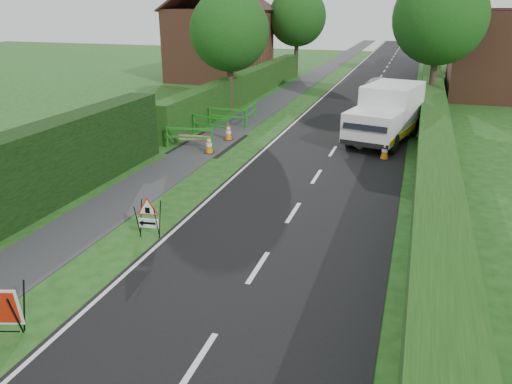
# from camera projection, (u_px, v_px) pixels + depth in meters

# --- Properties ---
(ground) EXTENTS (120.00, 120.00, 0.00)m
(ground) POSITION_uv_depth(u_px,v_px,m) (145.00, 272.00, 11.78)
(ground) COLOR #194413
(ground) RESTS_ON ground
(road_surface) EXTENTS (6.00, 90.00, 0.02)m
(road_surface) POSITION_uv_depth(u_px,v_px,m) (380.00, 78.00, 42.18)
(road_surface) COLOR black
(road_surface) RESTS_ON ground
(footpath) EXTENTS (2.00, 90.00, 0.02)m
(footpath) POSITION_uv_depth(u_px,v_px,m) (316.00, 75.00, 43.76)
(footpath) COLOR #2D2D30
(footpath) RESTS_ON ground
(hedge_west_far) EXTENTS (1.00, 24.00, 1.80)m
(hedge_west_far) POSITION_uv_depth(u_px,v_px,m) (247.00, 99.00, 32.78)
(hedge_west_far) COLOR #14380F
(hedge_west_far) RESTS_ON ground
(hedge_east) EXTENTS (1.20, 50.00, 1.50)m
(hedge_east) POSITION_uv_depth(u_px,v_px,m) (431.00, 134.00, 24.13)
(hedge_east) COLOR #14380F
(hedge_east) RESTS_ON ground
(house_west) EXTENTS (7.50, 7.40, 7.88)m
(house_west) POSITION_uv_depth(u_px,v_px,m) (220.00, 43.00, 40.30)
(house_west) COLOR brown
(house_west) RESTS_ON ground
(house_east_a) EXTENTS (7.50, 7.40, 7.88)m
(house_east_a) POSITION_uv_depth(u_px,v_px,m) (508.00, 53.00, 32.48)
(house_east_a) COLOR brown
(house_east_a) RESTS_ON ground
(house_east_b) EXTENTS (7.50, 7.40, 7.88)m
(house_east_b) POSITION_uv_depth(u_px,v_px,m) (498.00, 39.00, 44.64)
(house_east_b) COLOR brown
(house_east_b) RESTS_ON ground
(tree_nw) EXTENTS (4.40, 4.40, 6.70)m
(tree_nw) POSITION_uv_depth(u_px,v_px,m) (229.00, 31.00, 27.51)
(tree_nw) COLOR #2D2116
(tree_nw) RESTS_ON ground
(tree_ne) EXTENTS (5.20, 5.20, 7.79)m
(tree_ne) POSITION_uv_depth(u_px,v_px,m) (440.00, 18.00, 27.66)
(tree_ne) COLOR #2D2116
(tree_ne) RESTS_ON ground
(tree_fw) EXTENTS (4.80, 4.80, 7.24)m
(tree_fw) POSITION_uv_depth(u_px,v_px,m) (297.00, 17.00, 41.62)
(tree_fw) COLOR #2D2116
(tree_fw) RESTS_ON ground
(tree_fe) EXTENTS (4.20, 4.20, 6.33)m
(tree_fe) POSITION_uv_depth(u_px,v_px,m) (435.00, 24.00, 42.23)
(tree_fe) COLOR #2D2116
(tree_fe) RESTS_ON ground
(triangle_sign) EXTENTS (0.77, 0.77, 0.99)m
(triangle_sign) POSITION_uv_depth(u_px,v_px,m) (147.00, 215.00, 13.22)
(triangle_sign) COLOR black
(triangle_sign) RESTS_ON ground
(works_van) EXTENTS (3.24, 5.75, 2.48)m
(works_van) POSITION_uv_depth(u_px,v_px,m) (387.00, 112.00, 22.49)
(works_van) COLOR silver
(works_van) RESTS_ON ground
(traffic_cone_0) EXTENTS (0.38, 0.38, 0.79)m
(traffic_cone_0) POSITION_uv_depth(u_px,v_px,m) (385.00, 150.00, 20.10)
(traffic_cone_0) COLOR black
(traffic_cone_0) RESTS_ON ground
(traffic_cone_1) EXTENTS (0.38, 0.38, 0.79)m
(traffic_cone_1) POSITION_uv_depth(u_px,v_px,m) (397.00, 132.00, 22.83)
(traffic_cone_1) COLOR black
(traffic_cone_1) RESTS_ON ground
(traffic_cone_2) EXTENTS (0.38, 0.38, 0.79)m
(traffic_cone_2) POSITION_uv_depth(u_px,v_px,m) (400.00, 126.00, 24.01)
(traffic_cone_2) COLOR black
(traffic_cone_2) RESTS_ON ground
(traffic_cone_3) EXTENTS (0.38, 0.38, 0.79)m
(traffic_cone_3) POSITION_uv_depth(u_px,v_px,m) (209.00, 144.00, 20.89)
(traffic_cone_3) COLOR black
(traffic_cone_3) RESTS_ON ground
(traffic_cone_4) EXTENTS (0.38, 0.38, 0.79)m
(traffic_cone_4) POSITION_uv_depth(u_px,v_px,m) (228.00, 132.00, 22.90)
(traffic_cone_4) COLOR black
(traffic_cone_4) RESTS_ON ground
(ped_barrier_0) EXTENTS (2.09, 0.64, 1.00)m
(ped_barrier_0) POSITION_uv_depth(u_px,v_px,m) (190.00, 136.00, 21.33)
(ped_barrier_0) COLOR #178218
(ped_barrier_0) RESTS_ON ground
(ped_barrier_1) EXTENTS (2.08, 0.87, 1.00)m
(ped_barrier_1) POSITION_uv_depth(u_px,v_px,m) (210.00, 124.00, 23.40)
(ped_barrier_1) COLOR #178218
(ped_barrier_1) RESTS_ON ground
(ped_barrier_2) EXTENTS (2.06, 0.36, 1.00)m
(ped_barrier_2) POSITION_uv_depth(u_px,v_px,m) (228.00, 115.00, 25.24)
(ped_barrier_2) COLOR #178218
(ped_barrier_2) RESTS_ON ground
(ped_barrier_3) EXTENTS (0.44, 2.07, 1.00)m
(ped_barrier_3) POSITION_uv_depth(u_px,v_px,m) (250.00, 112.00, 25.98)
(ped_barrier_3) COLOR #178218
(ped_barrier_3) RESTS_ON ground
(redwhite_plank) EXTENTS (1.50, 0.06, 0.25)m
(redwhite_plank) POSITION_uv_depth(u_px,v_px,m) (195.00, 148.00, 21.81)
(redwhite_plank) COLOR red
(redwhite_plank) RESTS_ON ground
(hatchback_car) EXTENTS (2.49, 3.48, 1.10)m
(hatchback_car) POSITION_uv_depth(u_px,v_px,m) (377.00, 85.00, 34.90)
(hatchback_car) COLOR white
(hatchback_car) RESTS_ON ground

